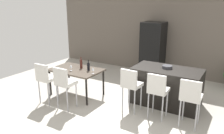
{
  "coord_description": "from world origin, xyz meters",
  "views": [
    {
      "loc": [
        1.82,
        -4.35,
        2.51
      ],
      "look_at": [
        -1.06,
        0.4,
        0.85
      ],
      "focal_mm": 35.63,
      "sensor_mm": 36.0,
      "label": 1
    }
  ],
  "objects_px": {
    "wine_bottle_near": "(81,64)",
    "bar_chair_left": "(131,83)",
    "dining_chair_far": "(64,82)",
    "wine_bottle_inner": "(88,67)",
    "bar_chair_middle": "(158,89)",
    "refrigerator": "(153,49)",
    "wine_glass_left": "(71,66)",
    "kitchen_island": "(166,86)",
    "bar_chair_right": "(191,96)",
    "dining_table": "(76,72)",
    "dining_chair_near": "(46,77)",
    "wine_glass_middle": "(93,69)",
    "fruit_bowl": "(167,67)"
  },
  "relations": [
    {
      "from": "bar_chair_middle",
      "to": "wine_bottle_inner",
      "type": "xyz_separation_m",
      "value": [
        -1.99,
        0.19,
        0.15
      ]
    },
    {
      "from": "wine_glass_middle",
      "to": "refrigerator",
      "type": "bearing_deg",
      "value": 79.53
    },
    {
      "from": "refrigerator",
      "to": "fruit_bowl",
      "type": "bearing_deg",
      "value": -59.76
    },
    {
      "from": "bar_chair_left",
      "to": "wine_glass_middle",
      "type": "relative_size",
      "value": 6.03
    },
    {
      "from": "kitchen_island",
      "to": "dining_table",
      "type": "distance_m",
      "value": 2.4
    },
    {
      "from": "bar_chair_left",
      "to": "bar_chair_right",
      "type": "height_order",
      "value": "same"
    },
    {
      "from": "wine_bottle_inner",
      "to": "wine_glass_left",
      "type": "bearing_deg",
      "value": -147.1
    },
    {
      "from": "wine_bottle_near",
      "to": "bar_chair_left",
      "type": "bearing_deg",
      "value": -8.82
    },
    {
      "from": "bar_chair_middle",
      "to": "dining_chair_far",
      "type": "xyz_separation_m",
      "value": [
        -2.03,
        -0.7,
        0.0
      ]
    },
    {
      "from": "bar_chair_middle",
      "to": "bar_chair_right",
      "type": "distance_m",
      "value": 0.69
    },
    {
      "from": "dining_table",
      "to": "dining_chair_far",
      "type": "xyz_separation_m",
      "value": [
        0.31,
        -0.8,
        0.03
      ]
    },
    {
      "from": "dining_chair_far",
      "to": "bar_chair_left",
      "type": "bearing_deg",
      "value": 26.7
    },
    {
      "from": "wine_glass_left",
      "to": "refrigerator",
      "type": "xyz_separation_m",
      "value": [
        1.16,
        2.86,
        0.06
      ]
    },
    {
      "from": "wine_bottle_near",
      "to": "wine_bottle_inner",
      "type": "relative_size",
      "value": 1.07
    },
    {
      "from": "dining_table",
      "to": "wine_bottle_near",
      "type": "xyz_separation_m",
      "value": [
        0.05,
        0.15,
        0.19
      ]
    },
    {
      "from": "fruit_bowl",
      "to": "kitchen_island",
      "type": "bearing_deg",
      "value": -61.93
    },
    {
      "from": "bar_chair_middle",
      "to": "bar_chair_right",
      "type": "bearing_deg",
      "value": 0.0
    },
    {
      "from": "bar_chair_right",
      "to": "dining_table",
      "type": "xyz_separation_m",
      "value": [
        -3.03,
        0.1,
        -0.03
      ]
    },
    {
      "from": "bar_chair_left",
      "to": "dining_chair_far",
      "type": "distance_m",
      "value": 1.56
    },
    {
      "from": "dining_table",
      "to": "dining_chair_near",
      "type": "bearing_deg",
      "value": -111.03
    },
    {
      "from": "bar_chair_left",
      "to": "dining_table",
      "type": "xyz_separation_m",
      "value": [
        -1.7,
        0.1,
        -0.03
      ]
    },
    {
      "from": "wine_glass_middle",
      "to": "kitchen_island",
      "type": "bearing_deg",
      "value": 26.06
    },
    {
      "from": "dining_chair_near",
      "to": "fruit_bowl",
      "type": "xyz_separation_m",
      "value": [
        2.56,
        1.57,
        0.26
      ]
    },
    {
      "from": "dining_chair_far",
      "to": "refrigerator",
      "type": "xyz_separation_m",
      "value": [
        0.82,
        3.49,
        0.22
      ]
    },
    {
      "from": "bar_chair_middle",
      "to": "dining_table",
      "type": "relative_size",
      "value": 0.77
    },
    {
      "from": "refrigerator",
      "to": "wine_bottle_near",
      "type": "bearing_deg",
      "value": -112.97
    },
    {
      "from": "bar_chair_left",
      "to": "wine_bottle_near",
      "type": "distance_m",
      "value": 1.67
    },
    {
      "from": "dining_chair_near",
      "to": "wine_bottle_near",
      "type": "height_order",
      "value": "wine_bottle_near"
    },
    {
      "from": "dining_table",
      "to": "dining_chair_far",
      "type": "relative_size",
      "value": 1.31
    },
    {
      "from": "wine_bottle_inner",
      "to": "wine_glass_left",
      "type": "relative_size",
      "value": 1.68
    },
    {
      "from": "bar_chair_middle",
      "to": "refrigerator",
      "type": "bearing_deg",
      "value": 113.43
    },
    {
      "from": "bar_chair_middle",
      "to": "dining_chair_far",
      "type": "distance_m",
      "value": 2.15
    },
    {
      "from": "dining_table",
      "to": "dining_chair_near",
      "type": "xyz_separation_m",
      "value": [
        -0.31,
        -0.8,
        0.03
      ]
    },
    {
      "from": "wine_bottle_inner",
      "to": "refrigerator",
      "type": "bearing_deg",
      "value": 73.42
    },
    {
      "from": "wine_bottle_inner",
      "to": "kitchen_island",
      "type": "bearing_deg",
      "value": 18.63
    },
    {
      "from": "fruit_bowl",
      "to": "dining_table",
      "type": "bearing_deg",
      "value": -161.07
    },
    {
      "from": "kitchen_island",
      "to": "wine_glass_middle",
      "type": "bearing_deg",
      "value": -153.94
    },
    {
      "from": "dining_chair_near",
      "to": "wine_glass_left",
      "type": "bearing_deg",
      "value": 66.56
    },
    {
      "from": "dining_table",
      "to": "wine_glass_left",
      "type": "distance_m",
      "value": 0.25
    },
    {
      "from": "wine_bottle_near",
      "to": "wine_glass_middle",
      "type": "xyz_separation_m",
      "value": [
        0.56,
        -0.23,
        0.0
      ]
    },
    {
      "from": "dining_table",
      "to": "refrigerator",
      "type": "distance_m",
      "value": 2.93
    },
    {
      "from": "wine_glass_left",
      "to": "bar_chair_middle",
      "type": "bearing_deg",
      "value": 1.53
    },
    {
      "from": "kitchen_island",
      "to": "refrigerator",
      "type": "relative_size",
      "value": 0.89
    },
    {
      "from": "bar_chair_right",
      "to": "bar_chair_middle",
      "type": "bearing_deg",
      "value": -180.0
    },
    {
      "from": "dining_chair_near",
      "to": "fruit_bowl",
      "type": "bearing_deg",
      "value": 31.6
    },
    {
      "from": "bar_chair_middle",
      "to": "dining_chair_near",
      "type": "distance_m",
      "value": 2.74
    },
    {
      "from": "wine_bottle_near",
      "to": "refrigerator",
      "type": "distance_m",
      "value": 2.76
    },
    {
      "from": "bar_chair_left",
      "to": "dining_chair_far",
      "type": "relative_size",
      "value": 1.0
    },
    {
      "from": "dining_chair_far",
      "to": "wine_bottle_inner",
      "type": "bearing_deg",
      "value": 87.02
    },
    {
      "from": "bar_chair_left",
      "to": "bar_chair_middle",
      "type": "relative_size",
      "value": 1.0
    }
  ]
}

